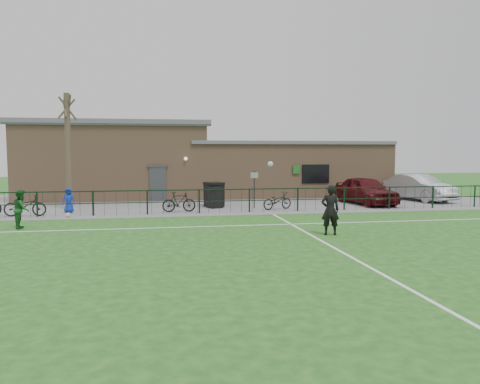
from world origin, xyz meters
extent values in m
plane|color=#1D5218|center=(0.00, 0.00, 0.00)|extent=(90.00, 90.00, 0.00)
cube|color=slate|center=(0.00, 13.50, 0.01)|extent=(34.00, 13.00, 0.02)
cube|color=white|center=(0.00, 7.80, 0.00)|extent=(28.00, 0.10, 0.01)
cube|color=white|center=(0.00, 4.00, 0.00)|extent=(28.00, 0.10, 0.01)
cube|color=white|center=(2.00, 0.00, 0.00)|extent=(0.10, 16.00, 0.01)
cube|color=black|center=(0.00, 8.00, 0.60)|extent=(28.00, 0.10, 1.20)
cylinder|color=#48392B|center=(-8.00, 10.50, 3.00)|extent=(0.30, 0.30, 6.00)
cube|color=black|center=(-0.51, 10.07, 0.53)|extent=(0.91, 0.96, 1.03)
cube|color=black|center=(-0.46, 10.68, 0.64)|extent=(1.10, 1.17, 1.25)
cylinder|color=black|center=(1.57, 9.56, 1.02)|extent=(0.08, 0.08, 2.00)
imported|color=#4D0D12|center=(8.27, 10.37, 0.81)|extent=(2.46, 4.85, 1.58)
imported|color=#AAACB2|center=(12.39, 11.70, 0.82)|extent=(2.74, 5.09, 1.59)
imported|color=black|center=(-9.61, 8.33, 0.52)|extent=(1.94, 0.76, 1.01)
imported|color=black|center=(-2.46, 8.65, 0.52)|extent=(1.69, 0.56, 1.00)
imported|color=black|center=(2.65, 8.83, 0.47)|extent=(1.82, 1.16, 0.90)
imported|color=#122EAF|center=(-7.82, 9.17, 0.64)|extent=(0.62, 0.41, 1.24)
imported|color=black|center=(2.69, 1.33, 0.92)|extent=(0.73, 0.53, 1.83)
sphere|color=white|center=(1.06, 3.88, 2.53)|extent=(0.22, 0.22, 0.22)
imported|color=#16501C|center=(-8.83, 4.86, 0.77)|extent=(0.69, 0.83, 1.53)
sphere|color=white|center=(-7.59, 7.64, 0.12)|extent=(0.23, 0.23, 0.23)
cube|color=#9E7858|center=(0.00, 16.50, 1.75)|extent=(24.00, 5.00, 3.50)
cube|color=#9E7858|center=(-6.24, 16.50, 4.10)|extent=(11.52, 5.00, 1.20)
cube|color=#56585D|center=(-6.24, 16.50, 4.82)|extent=(12.02, 5.40, 0.28)
cube|color=#56585D|center=(5.28, 16.50, 3.60)|extent=(13.44, 5.30, 0.22)
cube|color=#383A3D|center=(-3.50, 13.97, 1.05)|extent=(1.00, 0.08, 2.10)
cube|color=black|center=(6.50, 13.97, 1.60)|extent=(1.80, 0.08, 1.20)
cube|color=#19661E|center=(5.20, 13.92, 1.90)|extent=(0.45, 0.04, 0.55)
camera|label=1|loc=(-3.44, -14.73, 3.05)|focal=35.00mm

